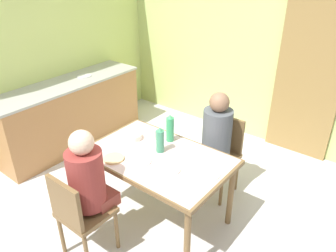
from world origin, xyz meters
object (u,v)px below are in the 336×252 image
at_px(dining_table, 158,163).
at_px(person_near_diner, 88,177).
at_px(water_bottle_green_far, 160,140).
at_px(chair_far_diner, 221,151).
at_px(water_bottle_green_near, 170,129).
at_px(serving_bowl_center, 133,137).
at_px(chair_near_diner, 79,213).
at_px(kitchen_counter, 70,113).
at_px(person_far_diner, 216,133).

bearing_deg(dining_table, person_near_diner, -108.09).
xyz_separation_m(dining_table, water_bottle_green_far, (-0.03, 0.07, 0.20)).
distance_m(chair_far_diner, water_bottle_green_far, 0.84).
relative_size(dining_table, water_bottle_green_near, 4.65).
bearing_deg(serving_bowl_center, chair_near_diner, -78.10).
bearing_deg(person_near_diner, chair_far_diner, 72.67).
bearing_deg(person_near_diner, kitchen_counter, 148.26).
xyz_separation_m(chair_far_diner, water_bottle_green_near, (-0.32, -0.50, 0.38)).
bearing_deg(water_bottle_green_far, dining_table, -65.30).
bearing_deg(chair_near_diner, serving_bowl_center, 101.90).
height_order(kitchen_counter, chair_near_diner, kitchen_counter).
height_order(chair_far_diner, person_near_diner, person_near_diner).
height_order(kitchen_counter, dining_table, kitchen_counter).
bearing_deg(dining_table, serving_bowl_center, 168.04).
height_order(chair_near_diner, person_far_diner, person_far_diner).
bearing_deg(water_bottle_green_near, serving_bowl_center, -146.56).
relative_size(person_near_diner, person_far_diner, 1.00).
relative_size(chair_near_diner, water_bottle_green_near, 3.02).
xyz_separation_m(chair_far_diner, person_far_diner, (-0.00, -0.14, 0.28)).
bearing_deg(serving_bowl_center, water_bottle_green_far, -1.64).
xyz_separation_m(dining_table, person_far_diner, (0.24, 0.65, 0.11)).
relative_size(person_near_diner, water_bottle_green_near, 2.67).
distance_m(dining_table, chair_near_diner, 0.83).
distance_m(chair_near_diner, water_bottle_green_far, 0.95).
height_order(dining_table, chair_far_diner, chair_far_diner).
height_order(chair_near_diner, water_bottle_green_near, water_bottle_green_near).
relative_size(kitchen_counter, person_far_diner, 2.74).
bearing_deg(kitchen_counter, chair_far_diner, 9.76).
bearing_deg(water_bottle_green_near, chair_far_diner, 57.24).
xyz_separation_m(chair_near_diner, chair_far_diner, (0.45, 1.57, 0.00)).
xyz_separation_m(dining_table, chair_near_diner, (-0.21, -0.78, -0.17)).
xyz_separation_m(kitchen_counter, chair_far_diner, (2.16, 0.37, 0.05)).
height_order(person_near_diner, water_bottle_green_far, person_near_diner).
bearing_deg(water_bottle_green_far, chair_near_diner, -101.73).
bearing_deg(chair_far_diner, person_far_diner, 90.00).
distance_m(kitchen_counter, water_bottle_green_near, 1.90).
bearing_deg(person_far_diner, water_bottle_green_far, 64.92).
distance_m(person_near_diner, water_bottle_green_near, 0.95).
bearing_deg(person_far_diner, chair_near_diner, 72.67).
bearing_deg(serving_bowl_center, dining_table, -11.96).
height_order(chair_far_diner, serving_bowl_center, chair_far_diner).
relative_size(dining_table, chair_near_diner, 1.54).
bearing_deg(serving_bowl_center, water_bottle_green_near, 33.44).
relative_size(water_bottle_green_near, serving_bowl_center, 1.70).
relative_size(person_near_diner, serving_bowl_center, 4.53).
bearing_deg(kitchen_counter, person_far_diner, 6.22).
distance_m(water_bottle_green_near, water_bottle_green_far, 0.22).
relative_size(chair_far_diner, water_bottle_green_near, 3.02).
bearing_deg(dining_table, water_bottle_green_far, 114.70).
xyz_separation_m(kitchen_counter, person_near_diner, (1.71, -1.06, 0.33)).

